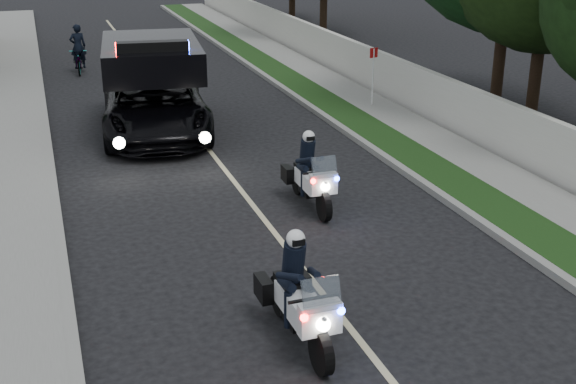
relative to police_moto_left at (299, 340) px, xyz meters
name	(u,v)px	position (x,y,z in m)	size (l,w,h in m)	color
ground	(329,301)	(0.87, 0.96, 0.00)	(120.00, 120.00, 0.00)	black
curb_right	(332,122)	(4.97, 10.96, 0.07)	(0.20, 60.00, 0.15)	gray
grass_verge	(354,120)	(5.67, 10.96, 0.08)	(1.20, 60.00, 0.16)	#193814
sidewalk_right	(392,116)	(6.97, 10.96, 0.08)	(1.40, 60.00, 0.16)	gray
property_wall	(422,92)	(7.97, 10.96, 0.75)	(0.22, 60.00, 1.50)	beige
curb_left	(48,148)	(-3.23, 10.96, 0.07)	(0.20, 60.00, 0.15)	gray
sidewalk_left	(5,152)	(-4.33, 10.96, 0.08)	(2.00, 60.00, 0.16)	gray
lane_marking	(199,137)	(0.87, 10.96, 0.00)	(0.12, 50.00, 0.01)	#BFB78C
police_moto_left	(299,340)	(0.00, 0.00, 0.00)	(0.73, 2.08, 1.76)	white
police_moto_right	(310,206)	(2.04, 5.00, 0.00)	(0.69, 1.98, 1.68)	white
police_suv	(157,133)	(-0.20, 11.74, 0.00)	(2.89, 6.24, 3.03)	black
bicycle	(81,73)	(-1.67, 21.11, 0.00)	(0.66, 1.88, 0.98)	black
cyclist	(81,73)	(-1.67, 21.11, 0.00)	(0.62, 0.41, 1.71)	black
sign_post	(371,109)	(6.87, 12.25, 0.00)	(0.32, 0.32, 2.05)	#A10B23
tree_right_b	(494,113)	(10.38, 10.57, 0.00)	(6.89, 6.89, 11.49)	#123614
tree_right_c	(529,124)	(10.64, 9.07, 0.00)	(5.99, 5.99, 9.99)	#1C3410
tree_right_d	(323,40)	(10.29, 25.35, 0.00)	(6.14, 6.14, 10.23)	#154017
tree_right_e	(292,21)	(11.06, 32.27, 0.00)	(4.36, 4.36, 7.26)	black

